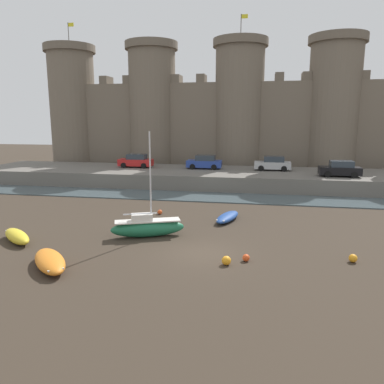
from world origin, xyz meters
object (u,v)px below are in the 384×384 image
Objects in this scene: mooring_buoy_near_channel at (353,258)px; sailboat_midflat_centre at (147,227)px; car_quay_centre_west at (340,169)px; rowboat_midflat_left at (227,217)px; mooring_buoy_mid_mud at (226,261)px; car_quay_west at (205,162)px; car_quay_centre_east at (273,164)px; mooring_buoy_near_shore at (160,212)px; rowboat_foreground_centre at (50,261)px; mooring_buoy_off_centre at (246,258)px; car_quay_east at (136,161)px; rowboat_midflat_right at (17,236)px.

sailboat_midflat_centre is at bearing 169.42° from mooring_buoy_near_channel.
sailboat_midflat_centre is 23.49m from car_quay_centre_west.
rowboat_midflat_left is 8.65m from mooring_buoy_mid_mud.
car_quay_west and car_quay_centre_east have the same top height.
car_quay_centre_east is at bearing 59.60° from mooring_buoy_near_shore.
mooring_buoy_off_centre is (9.85, 2.73, -0.19)m from rowboat_foreground_centre.
rowboat_foreground_centre reaches higher than mooring_buoy_mid_mud.
sailboat_midflat_centre reaches higher than mooring_buoy_near_shore.
car_quay_centre_west is (6.68, -3.46, 0.00)m from car_quay_centre_east.
car_quay_west is at bearing 101.11° from mooring_buoy_mid_mud.
sailboat_midflat_centre is at bearing -69.50° from car_quay_east.
sailboat_midflat_centre is at bearing -134.98° from rowboat_midflat_left.
car_quay_east and car_quay_centre_east have the same top height.
rowboat_midflat_left is (4.76, 4.76, -0.35)m from sailboat_midflat_centre.
rowboat_midflat_left is 5.57m from mooring_buoy_near_shore.
mooring_buoy_off_centre is at bearing -77.85° from rowboat_midflat_left.
car_quay_east is at bearing 130.49° from mooring_buoy_near_channel.
car_quay_centre_west is at bearing 67.62° from mooring_buoy_off_centre.
mooring_buoy_off_centre is 0.10× the size of car_quay_centre_west.
car_quay_east is at bearing 171.93° from car_quay_centre_west.
mooring_buoy_near_shore is at bearing 49.80° from rowboat_midflat_right.
mooring_buoy_mid_mud is at bearing -61.86° from car_quay_east.
rowboat_midflat_left reaches higher than mooring_buoy_off_centre.
mooring_buoy_near_channel is at bearing 9.06° from mooring_buoy_off_centre.
mooring_buoy_off_centre is 28.32m from car_quay_east.
sailboat_midflat_centre is 17.28× the size of mooring_buoy_off_centre.
sailboat_midflat_centre is 22.65m from car_quay_east.
mooring_buoy_off_centre is at bearing -112.38° from car_quay_centre_west.
mooring_buoy_near_shore is (2.66, 11.59, -0.20)m from rowboat_foreground_centre.
mooring_buoy_near_shore is 0.09× the size of car_quay_east.
car_quay_west is at bearing 116.12° from mooring_buoy_near_channel.
mooring_buoy_near_shore is at bearing -142.47° from car_quay_centre_west.
mooring_buoy_near_shore is at bearing 97.28° from sailboat_midflat_centre.
car_quay_centre_east is (7.92, 0.04, 0.00)m from car_quay_west.
mooring_buoy_mid_mud is at bearing -78.89° from car_quay_west.
car_quay_west is (1.26, 15.60, 2.24)m from mooring_buoy_near_shore.
rowboat_foreground_centre reaches higher than rowboat_midflat_left.
sailboat_midflat_centre is 1.85× the size of rowboat_midflat_left.
car_quay_east and car_quay_west have the same top height.
mooring_buoy_mid_mud is 0.12× the size of car_quay_west.
car_quay_east reaches higher than rowboat_foreground_centre.
car_quay_east is 1.00× the size of car_quay_centre_west.
car_quay_centre_west is at bearing 49.78° from sailboat_midflat_centre.
rowboat_midflat_left is at bearing 30.28° from rowboat_midflat_right.
mooring_buoy_near_channel reaches higher than mooring_buoy_off_centre.
car_quay_centre_east reaches higher than mooring_buoy_near_shore.
car_quay_west is at bearing 81.80° from rowboat_foreground_centre.
car_quay_centre_east is at bearing 66.50° from rowboat_foreground_centre.
mooring_buoy_near_channel is at bearing -81.26° from car_quay_centre_east.
mooring_buoy_off_centre is 25.26m from car_quay_west.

